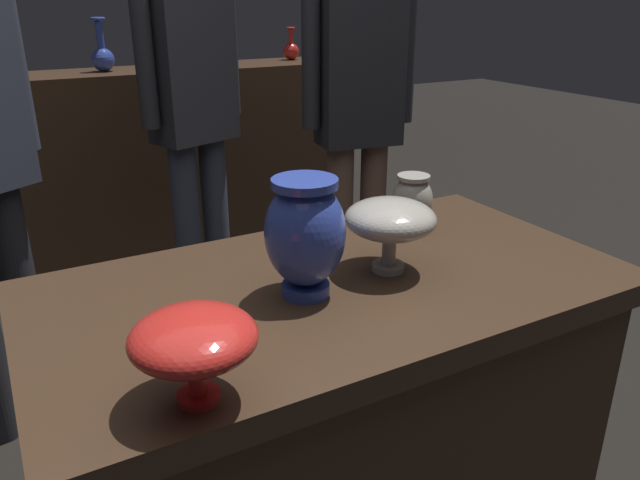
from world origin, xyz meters
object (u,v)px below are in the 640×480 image
object	(u,v)px
shelf_vase_center	(102,55)
visitor_near_right	(359,107)
shelf_vase_right	(202,47)
vase_tall_behind	(412,200)
vase_left_accent	(390,221)
vase_centerpiece	(305,233)
vase_right_accent	(194,340)
shelf_vase_far_right	(291,50)
visitor_center_back	(193,102)

from	to	relation	value
shelf_vase_center	visitor_near_right	xyz separation A→B (m)	(0.76, -1.10, -0.15)
shelf_vase_center	shelf_vase_right	size ratio (longest dim) A/B	1.68
vase_tall_behind	vase_left_accent	xyz separation A→B (m)	(-0.19, -0.17, 0.03)
vase_centerpiece	vase_tall_behind	size ratio (longest dim) A/B	1.67
visitor_near_right	vase_centerpiece	bearing A→B (deg)	62.93
vase_left_accent	visitor_near_right	distance (m)	1.28
vase_right_accent	visitor_near_right	size ratio (longest dim) A/B	0.11
vase_right_accent	shelf_vase_far_right	distance (m)	2.88
shelf_vase_center	visitor_center_back	size ratio (longest dim) A/B	0.15
vase_centerpiece	vase_tall_behind	bearing A→B (deg)	25.16
shelf_vase_right	shelf_vase_far_right	xyz separation A→B (m)	(0.52, 0.00, -0.03)
visitor_center_back	shelf_vase_center	bearing A→B (deg)	-97.36
vase_tall_behind	vase_left_accent	world-z (taller)	vase_left_accent
shelf_vase_center	visitor_center_back	xyz separation A→B (m)	(0.18, -0.80, -0.12)
vase_tall_behind	shelf_vase_center	world-z (taller)	shelf_vase_center
shelf_vase_center	shelf_vase_right	distance (m)	0.52
vase_centerpiece	shelf_vase_right	distance (m)	2.37
shelf_vase_far_right	visitor_center_back	distance (m)	1.22
visitor_center_back	visitor_near_right	bearing A→B (deg)	132.71
vase_tall_behind	shelf_vase_far_right	xyz separation A→B (m)	(0.73, 2.11, 0.17)
vase_right_accent	visitor_center_back	world-z (taller)	visitor_center_back
vase_left_accent	vase_right_accent	distance (m)	0.55
vase_right_accent	visitor_near_right	xyz separation A→B (m)	(1.12, 1.35, 0.02)
visitor_center_back	visitor_near_right	xyz separation A→B (m)	(0.58, -0.30, -0.02)
vase_tall_behind	visitor_center_back	size ratio (longest dim) A/B	0.09
vase_right_accent	visitor_center_back	distance (m)	1.74
vase_centerpiece	vase_right_accent	distance (m)	0.36
vase_right_accent	vase_centerpiece	bearing A→B (deg)	37.39
vase_centerpiece	vase_left_accent	world-z (taller)	vase_centerpiece
vase_left_accent	shelf_vase_far_right	world-z (taller)	shelf_vase_far_right
vase_tall_behind	shelf_vase_center	bearing A→B (deg)	98.63
shelf_vase_right	visitor_center_back	size ratio (longest dim) A/B	0.09
vase_centerpiece	vase_tall_behind	xyz separation A→B (m)	(0.39, 0.18, -0.05)
vase_left_accent	shelf_vase_center	bearing A→B (deg)	93.22
vase_left_accent	shelf_vase_far_right	size ratio (longest dim) A/B	1.07
vase_tall_behind	vase_right_accent	world-z (taller)	same
vase_left_accent	shelf_vase_right	xyz separation A→B (m)	(0.40, 2.27, 0.17)
vase_right_accent	vase_left_accent	bearing A→B (deg)	25.51
vase_right_accent	visitor_center_back	bearing A→B (deg)	71.74
shelf_vase_right	visitor_center_back	distance (m)	0.94
vase_left_accent	shelf_vase_center	world-z (taller)	shelf_vase_center
vase_right_accent	visitor_center_back	xyz separation A→B (m)	(0.54, 1.65, 0.04)
visitor_center_back	shelf_vase_far_right	bearing A→B (deg)	-154.93
vase_left_accent	shelf_vase_right	bearing A→B (deg)	80.12
vase_centerpiece	visitor_center_back	size ratio (longest dim) A/B	0.14
vase_right_accent	shelf_vase_center	bearing A→B (deg)	81.44
vase_centerpiece	shelf_vase_right	xyz separation A→B (m)	(0.60, 2.29, 0.15)
vase_tall_behind	shelf_vase_right	xyz separation A→B (m)	(0.21, 2.10, 0.20)
shelf_vase_far_right	visitor_center_back	xyz separation A→B (m)	(-0.86, -0.86, -0.10)
shelf_vase_far_right	vase_tall_behind	bearing A→B (deg)	-109.12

